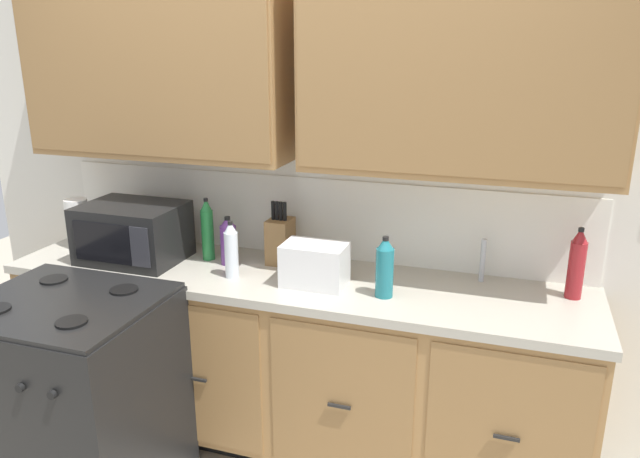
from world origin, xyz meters
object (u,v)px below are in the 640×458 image
at_px(stove_range, 76,401).
at_px(microwave, 133,232).
at_px(knife_block, 280,240).
at_px(toaster, 315,265).
at_px(bottle_violet, 228,241).
at_px(bottle_teal, 385,268).
at_px(paper_towel_roll, 78,223).
at_px(bottle_green, 207,230).
at_px(bottle_red, 577,264).
at_px(bottle_clear, 231,250).

xyz_separation_m(stove_range, microwave, (-0.07, 0.59, 0.57)).
xyz_separation_m(stove_range, knife_block, (0.64, 0.78, 0.55)).
relative_size(toaster, bottle_violet, 1.17).
height_order(knife_block, bottle_teal, knife_block).
xyz_separation_m(paper_towel_roll, bottle_green, (0.73, 0.05, 0.02)).
bearing_deg(bottle_green, bottle_teal, -10.81).
height_order(microwave, bottle_teal, microwave).
bearing_deg(paper_towel_roll, toaster, -4.23).
bearing_deg(knife_block, microwave, -165.19).
relative_size(knife_block, bottle_green, 0.99).
distance_m(bottle_violet, bottle_teal, 0.82).
height_order(microwave, bottle_red, bottle_red).
height_order(toaster, bottle_green, bottle_green).
bearing_deg(bottle_green, toaster, -13.93).
bearing_deg(bottle_clear, paper_towel_roll, 172.35).
distance_m(knife_block, bottle_teal, 0.62).
height_order(bottle_violet, bottle_green, bottle_green).
bearing_deg(bottle_violet, bottle_clear, -58.97).
distance_m(stove_range, knife_block, 1.15).
xyz_separation_m(toaster, knife_block, (-0.25, 0.22, 0.02)).
bearing_deg(stove_range, bottle_violet, 59.24).
height_order(stove_range, bottle_green, bottle_green).
xyz_separation_m(toaster, bottle_clear, (-0.39, -0.03, 0.03)).
xyz_separation_m(microwave, bottle_clear, (0.56, -0.06, -0.01)).
bearing_deg(bottle_violet, bottle_teal, -10.49).
height_order(toaster, bottle_clear, bottle_clear).
bearing_deg(microwave, bottle_violet, 10.93).
bearing_deg(bottle_violet, bottle_green, 167.21).
height_order(toaster, bottle_violet, bottle_violet).
relative_size(knife_block, bottle_violet, 1.30).
distance_m(bottle_green, bottle_red, 1.69).
distance_m(stove_range, microwave, 0.83).
bearing_deg(paper_towel_roll, knife_block, 6.20).
relative_size(bottle_green, bottle_clear, 1.17).
bearing_deg(stove_range, toaster, 32.29).
height_order(stove_range, paper_towel_roll, paper_towel_roll).
bearing_deg(bottle_teal, stove_range, -156.12).
relative_size(paper_towel_roll, bottle_teal, 0.98).
bearing_deg(bottle_red, microwave, -174.90).
height_order(toaster, knife_block, knife_block).
distance_m(knife_block, bottle_clear, 0.28).
xyz_separation_m(paper_towel_roll, bottle_teal, (1.66, -0.13, 0.00)).
bearing_deg(toaster, bottle_green, 166.07).
xyz_separation_m(knife_block, bottle_clear, (-0.14, -0.25, 0.02)).
relative_size(bottle_violet, bottle_clear, 0.89).
relative_size(stove_range, bottle_green, 3.04).
relative_size(microwave, bottle_green, 1.54).
height_order(knife_block, bottle_red, knife_block).
distance_m(bottle_violet, bottle_red, 1.57).
height_order(toaster, paper_towel_roll, paper_towel_roll).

